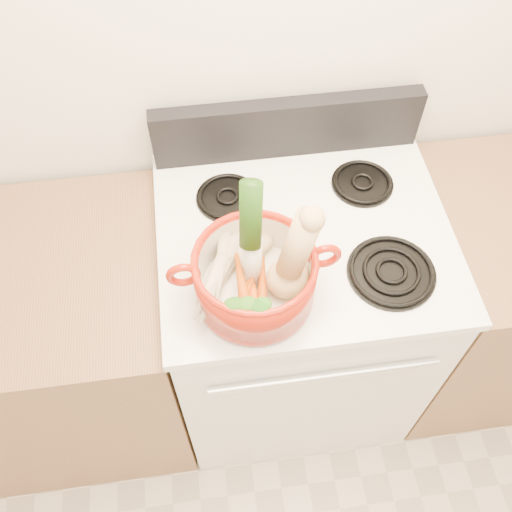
{
  "coord_description": "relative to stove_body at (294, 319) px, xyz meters",
  "views": [
    {
      "loc": [
        -0.25,
        0.52,
        2.15
      ],
      "look_at": [
        -0.16,
        1.2,
        1.15
      ],
      "focal_mm": 40.0,
      "sensor_mm": 36.0,
      "label": 1
    }
  ],
  "objects": [
    {
      "name": "carrot_3",
      "position": [
        -0.19,
        -0.23,
        0.57
      ],
      "size": [
        0.09,
        0.12,
        0.04
      ],
      "primitive_type": "cone",
      "rotation": [
        1.66,
        0.0,
        -0.52
      ],
      "color": "#D5600A",
      "rests_on": "dutch_oven"
    },
    {
      "name": "cooktop",
      "position": [
        0.0,
        0.0,
        0.47
      ],
      "size": [
        0.78,
        0.67,
        0.03
      ],
      "primitive_type": "cube",
      "color": "white",
      "rests_on": "stove_body"
    },
    {
      "name": "carrot_2",
      "position": [
        -0.14,
        -0.21,
        0.57
      ],
      "size": [
        0.06,
        0.18,
        0.05
      ],
      "primitive_type": "cone",
      "rotation": [
        1.66,
        0.0,
        -0.15
      ],
      "color": "#B95509",
      "rests_on": "dutch_oven"
    },
    {
      "name": "burner_front_left",
      "position": [
        -0.19,
        -0.16,
        0.5
      ],
      "size": [
        0.22,
        0.22,
        0.02
      ],
      "primitive_type": "cylinder",
      "color": "black",
      "rests_on": "cooktop"
    },
    {
      "name": "wall_back",
      "position": [
        0.0,
        0.35,
        0.84
      ],
      "size": [
        3.5,
        0.02,
        2.6
      ],
      "primitive_type": "cube",
      "color": "white",
      "rests_on": "floor"
    },
    {
      "name": "squash",
      "position": [
        -0.07,
        -0.19,
        0.67
      ],
      "size": [
        0.2,
        0.17,
        0.28
      ],
      "primitive_type": null,
      "rotation": [
        0.0,
        0.25,
        0.4
      ],
      "color": "#E2B374",
      "rests_on": "dutch_oven"
    },
    {
      "name": "oven_handle",
      "position": [
        0.0,
        -0.34,
        0.32
      ],
      "size": [
        0.6,
        0.02,
        0.02
      ],
      "primitive_type": "cylinder",
      "rotation": [
        0.0,
        1.57,
        0.0
      ],
      "color": "silver",
      "rests_on": "stove_body"
    },
    {
      "name": "parsnip_4",
      "position": [
        -0.23,
        -0.14,
        0.58
      ],
      "size": [
        0.08,
        0.19,
        0.05
      ],
      "primitive_type": "cone",
      "rotation": [
        1.66,
        0.0,
        -0.22
      ],
      "color": "beige",
      "rests_on": "dutch_oven"
    },
    {
      "name": "burner_front_right",
      "position": [
        0.19,
        -0.16,
        0.5
      ],
      "size": [
        0.22,
        0.22,
        0.02
      ],
      "primitive_type": "cylinder",
      "color": "black",
      "rests_on": "cooktop"
    },
    {
      "name": "leek",
      "position": [
        -0.16,
        -0.16,
        0.7
      ],
      "size": [
        0.07,
        0.12,
        0.32
      ],
      "primitive_type": "cylinder",
      "rotation": [
        -0.19,
        0.0,
        -0.24
      ],
      "color": "beige",
      "rests_on": "dutch_oven"
    },
    {
      "name": "parsnip_2",
      "position": [
        -0.18,
        -0.12,
        0.58
      ],
      "size": [
        0.07,
        0.2,
        0.06
      ],
      "primitive_type": "cone",
      "rotation": [
        1.66,
        0.0,
        0.14
      ],
      "color": "beige",
      "rests_on": "dutch_oven"
    },
    {
      "name": "pot_handle_left",
      "position": [
        -0.32,
        -0.18,
        0.63
      ],
      "size": [
        0.08,
        0.02,
        0.08
      ],
      "primitive_type": "torus",
      "rotation": [
        1.57,
        0.0,
        0.02
      ],
      "color": "#A21A0A",
      "rests_on": "dutch_oven"
    },
    {
      "name": "parsnip_0",
      "position": [
        -0.21,
        -0.13,
        0.56
      ],
      "size": [
        0.17,
        0.23,
        0.07
      ],
      "primitive_type": "cone",
      "rotation": [
        1.66,
        0.0,
        -0.55
      ],
      "color": "beige",
      "rests_on": "dutch_oven"
    },
    {
      "name": "ginger",
      "position": [
        -0.15,
        -0.08,
        0.56
      ],
      "size": [
        0.1,
        0.07,
        0.05
      ],
      "primitive_type": "ellipsoid",
      "rotation": [
        0.0,
        0.0,
        0.07
      ],
      "color": "tan",
      "rests_on": "dutch_oven"
    },
    {
      "name": "burner_back_right",
      "position": [
        0.19,
        0.14,
        0.5
      ],
      "size": [
        0.17,
        0.17,
        0.02
      ],
      "primitive_type": "cylinder",
      "color": "black",
      "rests_on": "cooktop"
    },
    {
      "name": "control_backsplash",
      "position": [
        0.0,
        0.3,
        0.58
      ],
      "size": [
        0.76,
        0.05,
        0.18
      ],
      "primitive_type": "cube",
      "color": "black",
      "rests_on": "cooktop"
    },
    {
      "name": "stove_body",
      "position": [
        0.0,
        0.0,
        0.0
      ],
      "size": [
        0.76,
        0.65,
        0.92
      ],
      "primitive_type": "cube",
      "color": "silver",
      "rests_on": "floor"
    },
    {
      "name": "parsnip_1",
      "position": [
        -0.25,
        -0.17,
        0.57
      ],
      "size": [
        0.14,
        0.22,
        0.07
      ],
      "primitive_type": "cone",
      "rotation": [
        1.66,
        0.0,
        -0.47
      ],
      "color": "beige",
      "rests_on": "dutch_oven"
    },
    {
      "name": "dutch_oven",
      "position": [
        -0.16,
        -0.18,
        0.58
      ],
      "size": [
        0.29,
        0.29,
        0.14
      ],
      "primitive_type": "cylinder",
      "rotation": [
        0.0,
        0.0,
        0.02
      ],
      "color": "#A21A0A",
      "rests_on": "burner_front_left"
    },
    {
      "name": "carrot_0",
      "position": [
        -0.17,
        -0.21,
        0.56
      ],
      "size": [
        0.04,
        0.18,
        0.05
      ],
      "primitive_type": "cone",
      "rotation": [
        1.66,
        0.0,
        0.04
      ],
      "color": "#DF590B",
      "rests_on": "dutch_oven"
    },
    {
      "name": "carrot_4",
      "position": [
        -0.19,
        -0.2,
        0.58
      ],
      "size": [
        0.04,
        0.17,
        0.05
      ],
      "primitive_type": "cone",
      "rotation": [
        1.66,
        0.0,
        0.03
      ],
      "color": "#C25409",
      "rests_on": "dutch_oven"
    },
    {
      "name": "parsnip_3",
      "position": [
        -0.26,
        -0.19,
        0.57
      ],
      "size": [
        0.12,
        0.17,
        0.05
      ],
      "primitive_type": "cone",
      "rotation": [
        1.66,
        0.0,
        -0.53
      ],
      "color": "beige",
      "rests_on": "dutch_oven"
    },
    {
      "name": "burner_back_left",
      "position": [
        -0.19,
        0.14,
        0.5
      ],
      "size": [
        0.17,
        0.17,
        0.02
      ],
      "primitive_type": "cylinder",
      "color": "black",
      "rests_on": "cooktop"
    },
    {
      "name": "carrot_1",
      "position": [
        -0.18,
        -0.22,
        0.56
      ],
      "size": [
        0.1,
        0.16,
        0.05
      ],
      "primitive_type": "cone",
      "rotation": [
        1.66,
        0.0,
        -0.43
      ],
      "color": "#D95F0A",
      "rests_on": "dutch_oven"
    },
    {
      "name": "pot_handle_right",
      "position": [
        0.0,
        -0.18,
        0.63
      ],
      "size": [
        0.08,
        0.02,
        0.08
      ],
      "primitive_type": "torus",
      "rotation": [
        1.57,
        0.0,
        0.02
      ],
      "color": "#A21A0A",
      "rests_on": "dutch_oven"
    }
  ]
}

